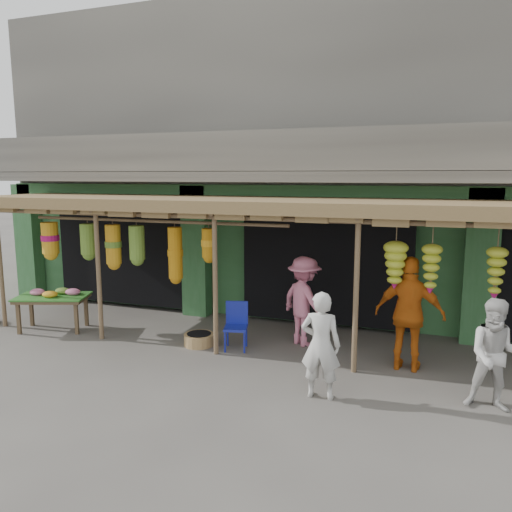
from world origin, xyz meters
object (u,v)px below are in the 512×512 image
(person_front, at_px, (321,345))
(person_vendor, at_px, (410,314))
(flower_table, at_px, (53,297))
(person_right, at_px, (496,355))
(person_shopper, at_px, (304,301))
(blue_chair, at_px, (236,323))

(person_front, xyz_separation_m, person_vendor, (1.15, 1.54, 0.17))
(flower_table, bearing_deg, person_right, -25.88)
(person_shopper, bearing_deg, blue_chair, 64.07)
(flower_table, height_order, person_shopper, person_shopper)
(person_vendor, bearing_deg, person_shopper, -13.57)
(person_vendor, bearing_deg, blue_chair, 4.49)
(flower_table, distance_m, person_shopper, 5.26)
(person_front, height_order, person_vendor, person_vendor)
(flower_table, bearing_deg, blue_chair, -16.51)
(person_front, bearing_deg, person_vendor, -129.70)
(person_front, xyz_separation_m, person_right, (2.35, 0.43, -0.01))
(blue_chair, distance_m, person_right, 4.45)
(blue_chair, relative_size, person_front, 0.55)
(person_vendor, bearing_deg, person_front, 58.00)
(person_front, height_order, person_shopper, person_shopper)
(person_right, xyz_separation_m, person_shopper, (-3.16, 1.75, 0.07))
(blue_chair, bearing_deg, person_front, -53.65)
(blue_chair, bearing_deg, person_right, -29.73)
(blue_chair, xyz_separation_m, person_front, (1.95, -1.55, 0.31))
(person_front, height_order, person_right, person_front)
(person_shopper, bearing_deg, person_right, -174.00)
(person_front, xyz_separation_m, person_shopper, (-0.81, 2.19, 0.06))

